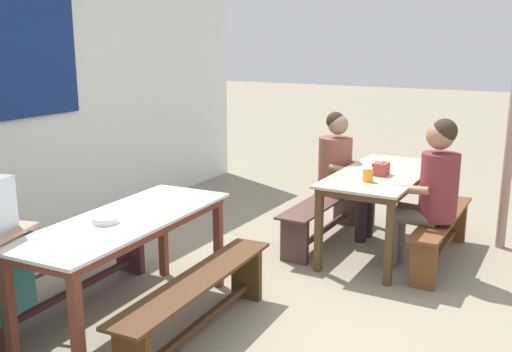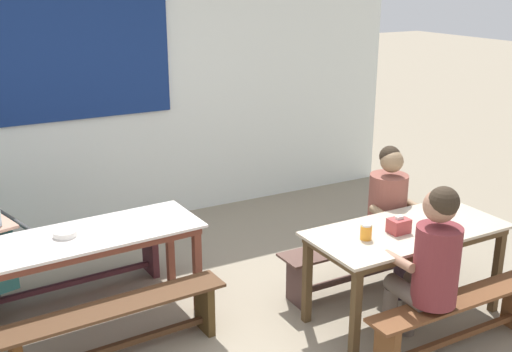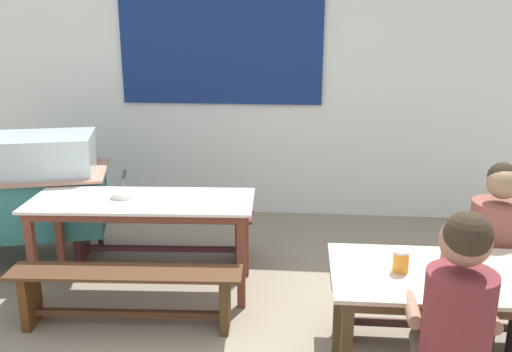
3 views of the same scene
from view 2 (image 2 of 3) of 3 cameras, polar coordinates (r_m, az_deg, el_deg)
ground_plane at (r=4.84m, az=0.26°, el=-15.22°), size 40.00×40.00×0.00m
backdrop_wall at (r=6.81m, az=-11.84°, el=7.95°), size 6.66×0.23×2.87m
dining_table_far at (r=4.96m, az=-15.17°, el=-6.00°), size 1.78×0.75×0.77m
dining_table_near at (r=5.02m, az=13.67°, el=-5.54°), size 1.60×0.74×0.77m
bench_far_back at (r=5.62m, az=-16.60°, el=-7.57°), size 1.70×0.40×0.43m
bench_far_front at (r=4.65m, az=-12.61°, el=-13.04°), size 1.65×0.37×0.43m
bench_near_back at (r=5.58m, az=9.41°, el=-7.42°), size 1.52×0.31×0.43m
bench_near_front at (r=4.85m, az=17.92°, el=-12.19°), size 1.54×0.25×0.43m
person_near_front at (r=4.51m, az=15.70°, el=-7.57°), size 0.45×0.57×1.33m
person_right_near_table at (r=5.54m, az=12.35°, el=-2.97°), size 0.46×0.56×1.26m
tissue_box at (r=4.88m, az=12.97°, el=-4.45°), size 0.15×0.12×0.14m
condiment_jar at (r=4.71m, az=10.07°, el=-5.06°), size 0.09×0.09×0.12m
soup_bowl at (r=4.92m, az=-17.14°, el=-5.06°), size 0.18×0.18×0.05m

